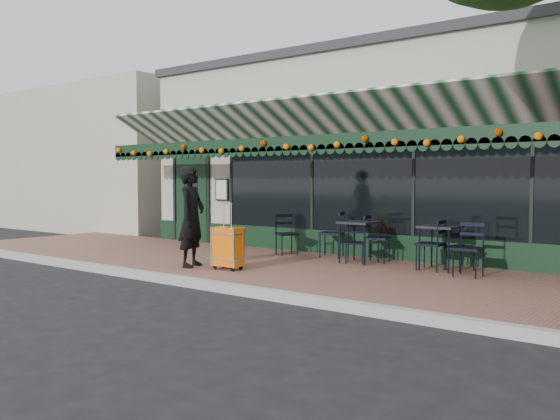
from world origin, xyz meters
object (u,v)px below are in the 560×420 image
Objects in this scene: chair_a_front at (468,249)px; chair_solo at (287,234)px; woman at (192,217)px; chair_b_front at (355,243)px; chair_b_left at (332,234)px; chair_a_left at (431,245)px; chair_b_right at (377,239)px; suitcase at (228,248)px; cafe_table_a at (440,230)px; cafe_table_b at (359,226)px; chair_a_right at (460,247)px.

chair_a_front is 1.04× the size of chair_solo.
woman reaches higher than chair_a_front.
woman reaches higher than chair_b_front.
chair_a_left is at bearing 61.10° from chair_b_left.
woman is 2.00× the size of chair_b_right.
suitcase is 3.78m from cafe_table_a.
chair_a_right is at bearing 7.89° from cafe_table_b.
cafe_table_a is 0.99× the size of cafe_table_b.
chair_a_left is 1.19× the size of chair_b_front.
chair_a_front reaches higher than chair_b_front.
suitcase is 2.62m from cafe_table_b.
chair_b_front is (-1.91, -0.38, -0.02)m from chair_a_right.
suitcase is 2.50m from chair_b_front.
chair_a_front is (2.24, -0.31, -0.27)m from cafe_table_b.
chair_a_left reaches higher than chair_a_front.
chair_a_front is (0.66, -0.40, -0.26)m from cafe_table_a.
chair_b_right is at bearing 30.73° from chair_b_front.
cafe_table_a is 1.03× the size of chair_b_front.
cafe_table_a is at bearing 146.69° from chair_a_front.
chair_a_front reaches higher than chair_solo.
woman reaches higher than chair_b_right.
chair_a_left is at bearing -60.31° from chair_solo.
chair_b_left is 1.10× the size of chair_solo.
cafe_table_b is 1.05× the size of chair_b_front.
chair_b_left is at bearing 125.10° from chair_b_front.
chair_a_right is 0.88× the size of chair_b_right.
chair_solo is (-3.29, 0.15, -0.02)m from chair_a_left.
cafe_table_b is 0.36m from chair_b_front.
suitcase reaches higher than chair_a_front.
cafe_table_a is 3.42m from chair_solo.
suitcase is at bearing 132.81° from chair_b_right.
chair_b_left is (1.31, 2.70, -0.44)m from woman.
chair_a_front is at bearing -123.36° from chair_a_right.
suitcase is 3.59m from chair_a_left.
chair_a_left is (-0.12, -0.14, -0.26)m from cafe_table_a.
suitcase is at bearing -55.90° from chair_a_left.
woman is at bearing -147.52° from cafe_table_a.
chair_b_right reaches higher than chair_a_right.
chair_b_left is 1.04× the size of chair_b_right.
chair_a_left reaches higher than cafe_table_a.
chair_a_front is at bearing -31.40° from cafe_table_a.
cafe_table_b is 0.45m from chair_b_right.
cafe_table_a is 0.87× the size of chair_a_front.
suitcase is 2.32m from chair_solo.
chair_b_left is 1.00m from chair_b_front.
woman is 3.14m from chair_b_front.
chair_b_left reaches higher than chair_solo.
chair_b_right is (1.66, 2.45, 0.07)m from suitcase.
chair_solo is (-3.41, 0.01, -0.27)m from cafe_table_a.
suitcase reaches higher than chair_a_right.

